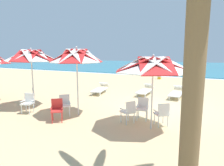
{
  "coord_description": "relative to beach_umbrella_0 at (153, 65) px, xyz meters",
  "views": [
    {
      "loc": [
        2.02,
        -8.91,
        2.6
      ],
      "look_at": [
        -2.44,
        0.18,
        1.0
      ],
      "focal_mm": 30.38,
      "sensor_mm": 36.0,
      "label": 1
    }
  ],
  "objects": [
    {
      "name": "ground_plane",
      "position": [
        -0.49,
        2.71,
        -2.21
      ],
      "size": [
        80.0,
        80.0,
        0.0
      ],
      "primitive_type": "plane",
      "color": "#D3B784"
    },
    {
      "name": "sea",
      "position": [
        -0.49,
        33.7,
        -2.16
      ],
      "size": [
        80.0,
        36.0,
        0.1
      ],
      "primitive_type": "cube",
      "color": "teal",
      "rests_on": "ground"
    },
    {
      "name": "surf_foam",
      "position": [
        -0.49,
        15.4,
        -2.21
      ],
      "size": [
        80.0,
        0.7,
        0.01
      ],
      "primitive_type": "cube",
      "color": "white",
      "rests_on": "ground"
    },
    {
      "name": "beach_umbrella_0",
      "position": [
        0.0,
        0.0,
        0.0
      ],
      "size": [
        2.61,
        2.61,
        2.57
      ],
      "color": "silver",
      "rests_on": "ground"
    },
    {
      "name": "plastic_chair_0",
      "position": [
        0.28,
        0.39,
        -1.72
      ],
      "size": [
        0.63,
        0.63,
        0.87
      ],
      "color": "white",
      "rests_on": "ground"
    },
    {
      "name": "plastic_chair_1",
      "position": [
        -0.56,
        0.81,
        -1.72
      ],
      "size": [
        0.5,
        0.53,
        0.87
      ],
      "color": "white",
      "rests_on": "ground"
    },
    {
      "name": "plastic_chair_2",
      "position": [
        -0.89,
        0.14,
        -1.72
      ],
      "size": [
        0.62,
        0.61,
        0.87
      ],
      "color": "white",
      "rests_on": "ground"
    },
    {
      "name": "beach_umbrella_1",
      "position": [
        -3.16,
        0.12,
        0.25
      ],
      "size": [
        2.18,
        2.18,
        2.87
      ],
      "color": "silver",
      "rests_on": "ground"
    },
    {
      "name": "plastic_chair_3",
      "position": [
        -3.45,
        -0.84,
        -1.72
      ],
      "size": [
        0.63,
        0.63,
        0.87
      ],
      "color": "red",
      "rests_on": "ground"
    },
    {
      "name": "plastic_chair_4",
      "position": [
        -3.65,
        -0.15,
        -1.72
      ],
      "size": [
        0.63,
        0.63,
        0.87
      ],
      "color": "white",
      "rests_on": "ground"
    },
    {
      "name": "beach_umbrella_2",
      "position": [
        -5.86,
        0.2,
        0.24
      ],
      "size": [
        2.34,
        2.34,
        2.85
      ],
      "color": "silver",
      "rests_on": "ground"
    },
    {
      "name": "plastic_chair_5",
      "position": [
        -5.3,
        -0.61,
        -1.72
      ],
      "size": [
        0.56,
        0.58,
        0.87
      ],
      "color": "white",
      "rests_on": "ground"
    },
    {
      "name": "plastic_chair_6",
      "position": [
        -6.25,
        0.36,
        -1.72
      ],
      "size": [
        0.63,
        0.63,
        0.87
      ],
      "color": "white",
      "rests_on": "ground"
    },
    {
      "name": "sun_lounger_0",
      "position": [
        0.14,
        5.38,
        -1.93
      ],
      "size": [
        0.7,
        2.16,
        0.62
      ],
      "color": "white",
      "rests_on": "ground"
    },
    {
      "name": "sun_lounger_1",
      "position": [
        -1.76,
        5.27,
        -1.93
      ],
      "size": [
        0.65,
        2.15,
        0.62
      ],
      "color": "white",
      "rests_on": "ground"
    },
    {
      "name": "sun_lounger_2",
      "position": [
        -4.55,
        4.46,
        -1.93
      ],
      "size": [
        1.03,
        2.23,
        0.62
      ],
      "color": "white",
      "rests_on": "ground"
    },
    {
      "name": "palm_tree_1",
      "position": [
        1.35,
        -2.82,
        0.48
      ],
      "size": [
        3.03,
        2.54,
        4.37
      ],
      "color": "brown",
      "rests_on": "ground"
    },
    {
      "name": "beachgoer_seated",
      "position": [
        -2.54,
        13.12,
        -1.92
      ],
      "size": [
        0.3,
        0.93,
        0.92
      ],
      "color": "yellow",
      "rests_on": "ground"
    }
  ]
}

